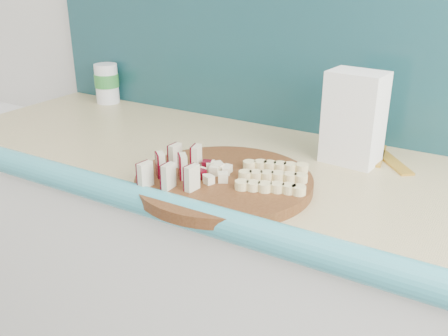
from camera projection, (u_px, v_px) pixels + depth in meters
backsplash at (391, 47)px, 1.22m from camera, size 2.20×0.02×0.50m
cutting_board at (224, 182)px, 1.06m from camera, size 0.49×0.49×0.02m
apple_wedges at (174, 167)px, 1.04m from camera, size 0.13×0.17×0.05m
apple_chunks at (213, 172)px, 1.06m from camera, size 0.06×0.06×0.02m
banana_slices at (273, 176)px, 1.04m from camera, size 0.17×0.17×0.02m
flour_bag at (354, 118)px, 1.16m from camera, size 0.14×0.10×0.22m
canister at (107, 83)px, 1.67m from camera, size 0.08×0.08×0.13m
banana_peel at (374, 157)px, 1.22m from camera, size 0.21×0.17×0.01m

